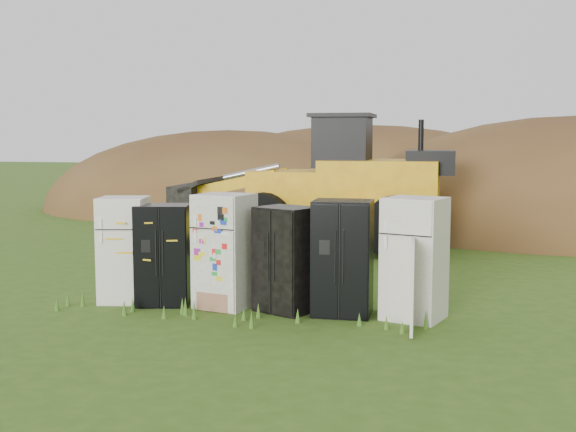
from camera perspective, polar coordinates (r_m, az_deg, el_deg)
name	(u,v)px	position (r m, az deg, el deg)	size (l,w,h in m)	color
ground	(260,309)	(11.67, -2.26, -7.39)	(120.00, 120.00, 0.00)	#325416
fridge_leftmost	(124,250)	(12.38, -12.81, -2.60)	(0.78, 0.74, 1.76)	white
fridge_black_side	(164,255)	(12.05, -9.81, -3.03)	(0.86, 0.68, 1.65)	black
fridge_sticker	(225,251)	(11.71, -5.01, -2.76)	(0.82, 0.76, 1.84)	silver
fridge_dark_mid	(286,259)	(11.40, -0.13, -3.44)	(0.85, 0.69, 1.66)	black
fridge_black_right	(343,258)	(11.21, 4.34, -3.30)	(0.89, 0.74, 1.79)	black
fridge_open_door	(414,259)	(11.07, 9.96, -3.33)	(0.84, 0.77, 1.85)	white
wheel_loader	(309,182)	(17.85, 1.67, 2.74)	(6.85, 2.78, 3.31)	#EDB20F
dirt_mound_right	(575,230)	(23.12, 21.76, -1.02)	(14.29, 10.48, 6.77)	#4A2D18
dirt_mound_left	(229,209)	(27.75, -4.71, 0.55)	(14.56, 10.92, 6.03)	#4A2D18
dirt_mound_back	(362,204)	(29.74, 5.87, 0.92)	(16.30, 10.87, 6.50)	#4A2D18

